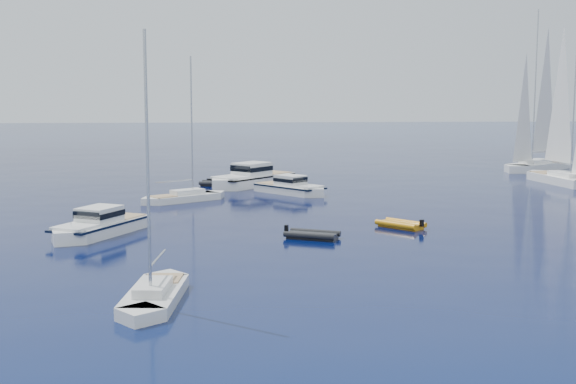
# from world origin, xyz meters

# --- Properties ---
(ground) EXTENTS (400.00, 400.00, 0.00)m
(ground) POSITION_xyz_m (0.00, 0.00, 0.00)
(ground) COLOR navy
(ground) RESTS_ON ground
(motor_cruiser_left) EXTENTS (6.39, 9.06, 2.31)m
(motor_cruiser_left) POSITION_xyz_m (-12.03, 21.59, 0.00)
(motor_cruiser_left) COLOR white
(motor_cruiser_left) RESTS_ON ground
(motor_cruiser_distant) EXTENTS (9.92, 10.43, 2.90)m
(motor_cruiser_distant) POSITION_xyz_m (-1.72, 46.33, 0.00)
(motor_cruiser_distant) COLOR white
(motor_cruiser_distant) RESTS_ON ground
(motor_cruiser_horizon) EXTENTS (7.22, 7.77, 2.14)m
(motor_cruiser_horizon) POSITION_xyz_m (1.83, 40.43, 0.00)
(motor_cruiser_horizon) COLOR silver
(motor_cruiser_horizon) RESTS_ON ground
(sailboat_fore) EXTENTS (2.91, 8.36, 12.04)m
(sailboat_fore) POSITION_xyz_m (-6.92, 5.65, 0.00)
(sailboat_fore) COLOR silver
(sailboat_fore) RESTS_ON ground
(sailboat_centre) EXTENTS (8.20, 6.64, 12.44)m
(sailboat_centre) POSITION_xyz_m (-7.49, 36.50, 0.00)
(sailboat_centre) COLOR white
(sailboat_centre) RESTS_ON ground
(sailboat_sails_r) EXTENTS (4.82, 12.55, 17.98)m
(sailboat_sails_r) POSITION_xyz_m (29.34, 45.92, 0.00)
(sailboat_sails_r) COLOR white
(sailboat_sails_r) RESTS_ON ground
(sailboat_sails_far) EXTENTS (12.15, 10.69, 18.95)m
(sailboat_sails_far) POSITION_xyz_m (32.12, 59.13, 0.00)
(sailboat_sails_far) COLOR silver
(sailboat_sails_far) RESTS_ON ground
(tender_yellow) EXTENTS (3.63, 3.75, 0.95)m
(tender_yellow) POSITION_xyz_m (7.78, 22.79, 0.00)
(tender_yellow) COLOR #C97F0B
(tender_yellow) RESTS_ON ground
(tender_grey_near) EXTENTS (3.93, 3.18, 0.95)m
(tender_grey_near) POSITION_xyz_m (1.45, 19.47, 0.00)
(tender_grey_near) COLOR black
(tender_grey_near) RESTS_ON ground
(tender_grey_far) EXTENTS (4.20, 2.81, 0.95)m
(tender_grey_far) POSITION_xyz_m (-4.73, 46.91, 0.00)
(tender_grey_far) COLOR black
(tender_grey_far) RESTS_ON ground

